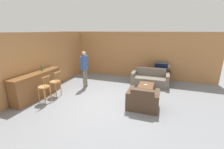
% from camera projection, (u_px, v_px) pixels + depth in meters
% --- Properties ---
extents(ground_plane, '(24.00, 24.00, 0.00)m').
position_uv_depth(ground_plane, '(106.00, 102.00, 5.76)').
color(ground_plane, gray).
extents(wall_back, '(9.40, 0.08, 2.60)m').
position_uv_depth(wall_back, '(129.00, 55.00, 8.75)').
color(wall_back, '#B27A47').
rests_on(wall_back, ground_plane).
extents(wall_left, '(0.08, 8.70, 2.60)m').
position_uv_depth(wall_left, '(58.00, 58.00, 7.62)').
color(wall_left, '#B27A47').
rests_on(wall_left, ground_plane).
extents(bar_counter, '(0.55, 2.28, 1.05)m').
position_uv_depth(bar_counter, '(38.00, 85.00, 6.10)').
color(bar_counter, brown).
rests_on(bar_counter, ground_plane).
extents(bar_chair_near, '(0.44, 0.44, 1.06)m').
position_uv_depth(bar_chair_near, '(44.00, 89.00, 5.63)').
color(bar_chair_near, '#B77F42').
rests_on(bar_chair_near, ground_plane).
extents(bar_chair_mid, '(0.43, 0.43, 1.06)m').
position_uv_depth(bar_chair_mid, '(55.00, 83.00, 6.20)').
color(bar_chair_mid, '#B77F42').
rests_on(bar_chair_mid, ground_plane).
extents(couch_far, '(1.79, 0.90, 0.83)m').
position_uv_depth(couch_far, '(150.00, 79.00, 7.54)').
color(couch_far, '#70665B').
rests_on(couch_far, ground_plane).
extents(armchair_near, '(1.08, 0.86, 0.82)m').
position_uv_depth(armchair_near, '(143.00, 100.00, 5.25)').
color(armchair_near, '#4C3828').
rests_on(armchair_near, ground_plane).
extents(coffee_table, '(0.63, 0.91, 0.40)m').
position_uv_depth(coffee_table, '(146.00, 86.00, 6.48)').
color(coffee_table, brown).
rests_on(coffee_table, ground_plane).
extents(tv_unit, '(0.98, 0.51, 0.58)m').
position_uv_depth(tv_unit, '(160.00, 76.00, 8.13)').
color(tv_unit, '#2D2319').
rests_on(tv_unit, ground_plane).
extents(tv, '(0.70, 0.52, 0.48)m').
position_uv_depth(tv, '(161.00, 66.00, 7.98)').
color(tv, '#4C4C4C').
rests_on(tv, tv_unit).
extents(bottle, '(0.07, 0.07, 0.29)m').
position_uv_depth(bottle, '(42.00, 67.00, 6.26)').
color(bottle, '#2D7F3D').
rests_on(bottle, bar_counter).
extents(book_on_table, '(0.19, 0.18, 0.02)m').
position_uv_depth(book_on_table, '(145.00, 85.00, 6.44)').
color(book_on_table, '#B7AD99').
rests_on(book_on_table, coffee_table).
extents(table_lamp, '(0.24, 0.24, 0.44)m').
position_uv_depth(table_lamp, '(168.00, 65.00, 7.85)').
color(table_lamp, brown).
rests_on(table_lamp, tv_unit).
extents(person_by_window, '(0.22, 0.51, 1.74)m').
position_uv_depth(person_by_window, '(85.00, 67.00, 7.08)').
color(person_by_window, '#756B5B').
rests_on(person_by_window, ground_plane).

